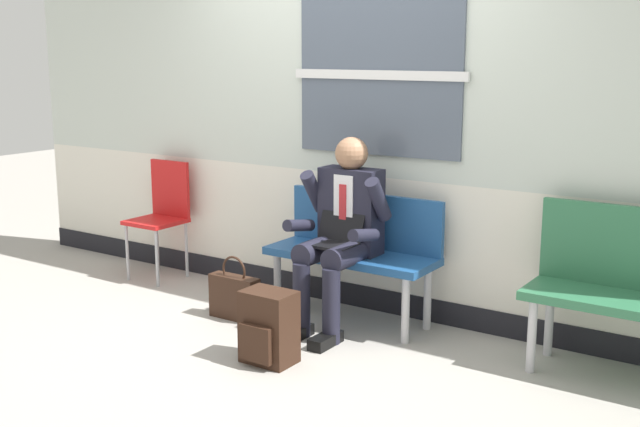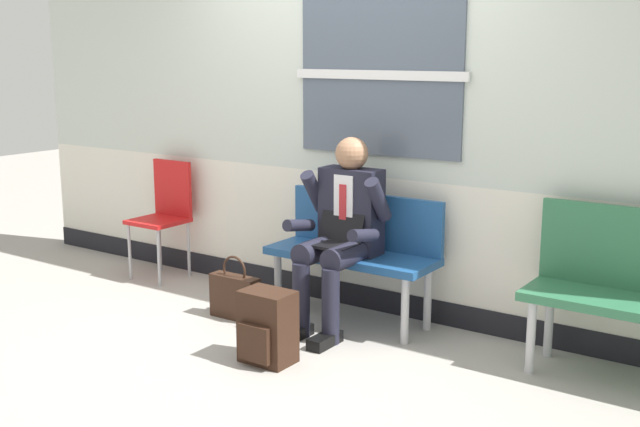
{
  "view_description": "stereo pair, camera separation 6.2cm",
  "coord_description": "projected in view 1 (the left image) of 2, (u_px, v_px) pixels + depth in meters",
  "views": [
    {
      "loc": [
        2.81,
        -3.91,
        1.76
      ],
      "look_at": [
        0.11,
        0.11,
        0.75
      ],
      "focal_mm": 44.25,
      "sensor_mm": 36.0,
      "label": 1
    },
    {
      "loc": [
        2.86,
        -3.87,
        1.76
      ],
      "look_at": [
        0.11,
        0.11,
        0.75
      ],
      "focal_mm": 44.25,
      "sensor_mm": 36.0,
      "label": 2
    }
  ],
  "objects": [
    {
      "name": "folding_chair",
      "position": [
        163.0,
        208.0,
        6.14
      ],
      "size": [
        0.38,
        0.38,
        0.91
      ],
      "color": "red",
      "rests_on": "ground"
    },
    {
      "name": "station_wall",
      "position": [
        353.0,
        108.0,
        5.32
      ],
      "size": [
        6.2,
        0.17,
        2.76
      ],
      "color": "beige",
      "rests_on": "ground"
    },
    {
      "name": "ground_plane",
      "position": [
        296.0,
        329.0,
        5.07
      ],
      "size": [
        18.0,
        18.0,
        0.0
      ],
      "primitive_type": "plane",
      "color": "#9E9991"
    },
    {
      "name": "handbag",
      "position": [
        234.0,
        296.0,
        5.23
      ],
      "size": [
        0.36,
        0.11,
        0.43
      ],
      "color": "#331E14",
      "rests_on": "ground"
    },
    {
      "name": "backpack",
      "position": [
        268.0,
        328.0,
        4.48
      ],
      "size": [
        0.3,
        0.25,
        0.42
      ],
      "color": "#331E14",
      "rests_on": "ground"
    },
    {
      "name": "bench_with_person",
      "position": [
        356.0,
        246.0,
        5.16
      ],
      "size": [
        1.13,
        0.42,
        0.83
      ],
      "color": "navy",
      "rests_on": "ground"
    },
    {
      "name": "person_seated",
      "position": [
        341.0,
        229.0,
        4.97
      ],
      "size": [
        0.57,
        0.7,
        1.22
      ],
      "color": "#1E1E2D",
      "rests_on": "ground"
    }
  ]
}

